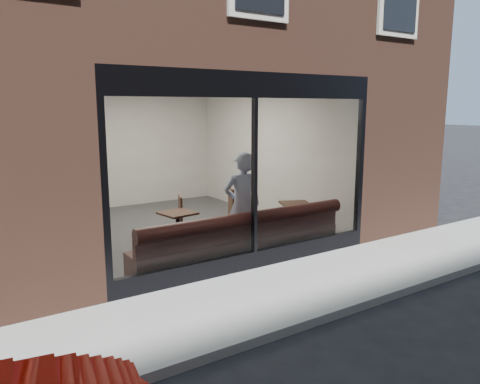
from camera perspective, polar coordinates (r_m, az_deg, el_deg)
ground at (r=6.49m, az=12.52°, el=-14.14°), size 120.00×120.00×0.00m
sidewalk_near at (r=7.15m, az=6.65°, el=-11.52°), size 40.00×2.00×0.01m
kerb_near at (r=6.43m, az=12.87°, el=-13.80°), size 40.00×0.10×0.12m
host_building_pier_right at (r=14.54m, az=0.31°, el=6.20°), size 2.50×12.00×3.20m
host_building_backfill at (r=15.69m, az=-17.55°, el=6.03°), size 5.00×6.00×3.20m
cafe_floor at (r=10.37m, az=-7.75°, el=-4.49°), size 6.00×6.00×0.00m
cafe_ceiling at (r=10.04m, az=-8.21°, el=13.28°), size 6.00×6.00×0.00m
cafe_wall_back at (r=12.83m, az=-13.78°, el=5.34°), size 5.00×0.00×5.00m
cafe_wall_left at (r=9.29m, az=-21.97°, el=3.05°), size 0.00×6.00×6.00m
cafe_wall_right at (r=11.37m, az=3.45°, el=5.00°), size 0.00×6.00×6.00m
storefront_kick at (r=7.88m, az=1.71°, el=-8.23°), size 5.00×0.10×0.30m
storefront_header at (r=7.48m, az=1.83°, el=12.94°), size 5.00×0.10×0.40m
storefront_mullion at (r=7.55m, az=1.77°, el=1.88°), size 0.06×0.10×2.50m
storefront_glass at (r=7.53m, az=1.90°, el=1.85°), size 4.80×0.00×4.80m
banquette at (r=8.17m, az=0.09°, el=-6.99°), size 4.00×0.55×0.45m
person at (r=8.25m, az=0.31°, el=-1.66°), size 0.78×0.60×1.89m
cafe_table_left at (r=8.65m, az=-7.61°, el=-2.58°), size 0.65×0.65×0.04m
cafe_table_right at (r=9.45m, az=6.78°, el=-1.44°), size 0.75×0.75×0.04m
cafe_chair_left at (r=9.33m, az=-8.38°, el=-4.80°), size 0.54×0.54×0.04m
cafe_chair_right at (r=10.07m, az=-2.14°, el=-3.56°), size 0.56×0.56×0.04m
wall_poster at (r=8.48m, az=-20.46°, el=1.65°), size 0.02×0.66×0.87m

